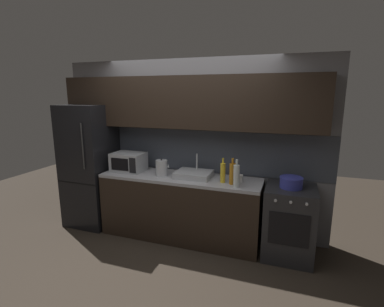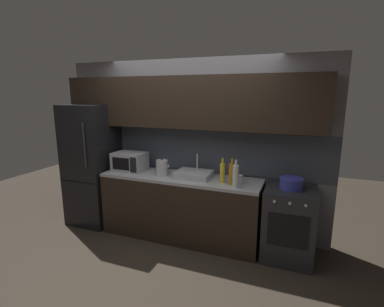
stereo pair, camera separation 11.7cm
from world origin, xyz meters
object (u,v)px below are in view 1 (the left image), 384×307
refrigerator (90,165)px  oven_range (289,222)px  wine_bottle_amber (232,173)px  kettle (162,168)px  wine_bottle_clear (236,176)px  cooking_pot (291,182)px  microwave (129,162)px  mug_white (240,178)px  wine_bottle_yellow (223,172)px

refrigerator → oven_range: size_ratio=2.06×
oven_range → wine_bottle_amber: (-0.71, -0.09, 0.59)m
kettle → wine_bottle_clear: bearing=-7.4°
wine_bottle_clear → cooking_pot: size_ratio=1.27×
oven_range → microwave: size_ratio=1.96×
oven_range → microwave: (-2.27, 0.02, 0.58)m
kettle → microwave: bearing=172.4°
oven_range → cooking_pot: 0.52m
oven_range → kettle: 1.79m
wine_bottle_amber → cooking_pot: (0.70, 0.10, -0.07)m
refrigerator → cooking_pot: refrigerator is taller
microwave → wine_bottle_clear: 1.65m
cooking_pot → mug_white: bearing=178.5°
oven_range → mug_white: bearing=178.4°
kettle → mug_white: (1.07, 0.07, -0.06)m
wine_bottle_yellow → kettle: bearing=179.5°
oven_range → wine_bottle_yellow: 1.02m
mug_white → cooking_pot: 0.62m
refrigerator → wine_bottle_clear: bearing=-4.8°
mug_white → kettle: bearing=-176.1°
microwave → wine_bottle_yellow: size_ratio=1.44×
oven_range → wine_bottle_clear: bearing=-163.2°
oven_range → mug_white: mug_white is taller
kettle → wine_bottle_amber: size_ratio=0.73×
microwave → wine_bottle_yellow: 1.44m
microwave → cooking_pot: size_ratio=1.69×
microwave → wine_bottle_clear: (1.63, -0.21, 0.01)m
wine_bottle_clear → mug_white: wine_bottle_clear is taller
oven_range → microwave: microwave is taller
kettle → cooking_pot: bearing=1.9°
wine_bottle_amber → mug_white: (0.08, 0.11, -0.09)m
wine_bottle_yellow → wine_bottle_clear: size_ratio=0.93×
wine_bottle_yellow → wine_bottle_clear: (0.20, -0.13, 0.01)m
refrigerator → wine_bottle_amber: size_ratio=5.56×
wine_bottle_clear → cooking_pot: bearing=17.2°
kettle → cooking_pot: (1.70, 0.06, -0.04)m
refrigerator → wine_bottle_yellow: refrigerator is taller
oven_range → wine_bottle_yellow: bearing=-175.7°
microwave → mug_white: (1.64, -0.00, -0.09)m
wine_bottle_clear → oven_range: bearing=16.8°
refrigerator → mug_white: bearing=0.4°
wine_bottle_amber → wine_bottle_clear: size_ratio=0.97×
wine_bottle_amber → mug_white: size_ratio=3.37×
wine_bottle_clear → mug_white: size_ratio=3.48×
microwave → wine_bottle_yellow: wine_bottle_yellow is taller
oven_range → kettle: (-1.70, -0.06, 0.56)m
microwave → mug_white: size_ratio=4.64×
oven_range → wine_bottle_clear: size_ratio=2.61×
wine_bottle_clear → mug_white: 0.23m
kettle → mug_white: 1.08m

